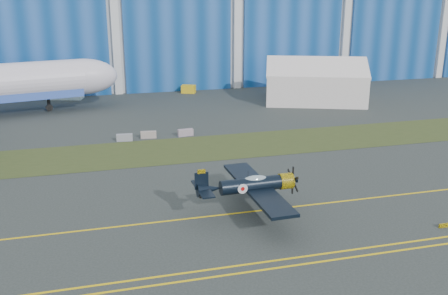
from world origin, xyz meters
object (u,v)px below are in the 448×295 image
object	(u,v)px
warbird	(251,185)
tug	(188,89)
tent	(315,79)
shipping_container	(65,91)

from	to	relation	value
warbird	tug	distance (m)	52.50
warbird	tent	world-z (taller)	tent
shipping_container	warbird	bearing A→B (deg)	-55.36
tent	shipping_container	xyz separation A→B (m)	(-40.70, 12.48, -2.50)
warbird	tent	distance (m)	46.94
tent	tug	bearing A→B (deg)	168.28
tent	tug	world-z (taller)	tent
tent	tug	distance (m)	22.88
warbird	shipping_container	bearing A→B (deg)	105.57
shipping_container	tug	distance (m)	21.47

